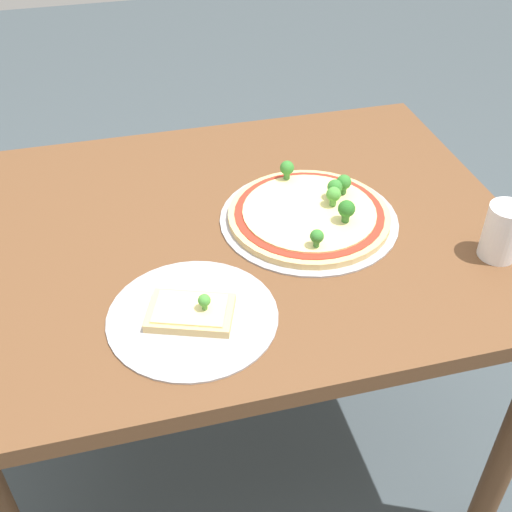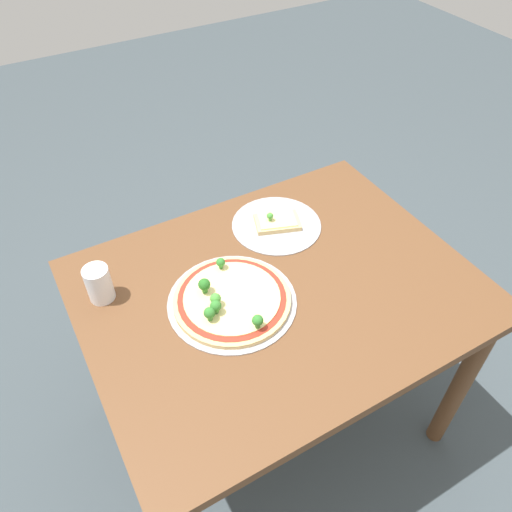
{
  "view_description": "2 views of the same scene",
  "coord_description": "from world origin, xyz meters",
  "px_view_note": "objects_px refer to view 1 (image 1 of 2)",
  "views": [
    {
      "loc": [
        -0.23,
        -1.03,
        1.55
      ],
      "look_at": [
        0.01,
        -0.13,
        0.79
      ],
      "focal_mm": 45.0,
      "sensor_mm": 36.0,
      "label": 1
    },
    {
      "loc": [
        0.54,
        0.82,
        1.85
      ],
      "look_at": [
        0.01,
        -0.13,
        0.79
      ],
      "focal_mm": 35.0,
      "sensor_mm": 36.0,
      "label": 2
    }
  ],
  "objects_px": {
    "pizza_tray_whole": "(310,214)",
    "pizza_tray_slice": "(192,314)",
    "drinking_cup": "(503,232)",
    "dining_table": "(239,266)"
  },
  "relations": [
    {
      "from": "pizza_tray_whole",
      "to": "drinking_cup",
      "type": "xyz_separation_m",
      "value": [
        0.31,
        -0.2,
        0.04
      ]
    },
    {
      "from": "pizza_tray_whole",
      "to": "pizza_tray_slice",
      "type": "height_order",
      "value": "pizza_tray_whole"
    },
    {
      "from": "drinking_cup",
      "to": "pizza_tray_whole",
      "type": "bearing_deg",
      "value": 147.21
    },
    {
      "from": "pizza_tray_slice",
      "to": "drinking_cup",
      "type": "relative_size",
      "value": 2.66
    },
    {
      "from": "dining_table",
      "to": "pizza_tray_slice",
      "type": "xyz_separation_m",
      "value": [
        -0.14,
        -0.24,
        0.11
      ]
    },
    {
      "from": "pizza_tray_whole",
      "to": "pizza_tray_slice",
      "type": "bearing_deg",
      "value": -141.94
    },
    {
      "from": "dining_table",
      "to": "pizza_tray_whole",
      "type": "distance_m",
      "value": 0.19
    },
    {
      "from": "pizza_tray_slice",
      "to": "drinking_cup",
      "type": "height_order",
      "value": "drinking_cup"
    },
    {
      "from": "dining_table",
      "to": "drinking_cup",
      "type": "relative_size",
      "value": 10.15
    },
    {
      "from": "dining_table",
      "to": "pizza_tray_slice",
      "type": "distance_m",
      "value": 0.3
    }
  ]
}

